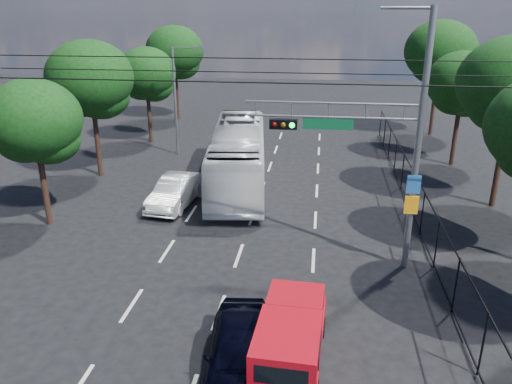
% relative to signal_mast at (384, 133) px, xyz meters
% --- Properties ---
extents(lane_markings, '(6.12, 38.00, 0.01)m').
position_rel_signal_mast_xyz_m(lane_markings, '(-5.28, 6.01, -5.24)').
color(lane_markings, beige).
rests_on(lane_markings, ground).
extents(signal_mast, '(6.43, 0.39, 9.50)m').
position_rel_signal_mast_xyz_m(signal_mast, '(0.00, 0.00, 0.00)').
color(signal_mast, slate).
rests_on(signal_mast, ground).
extents(streetlight_left, '(2.09, 0.22, 7.08)m').
position_rel_signal_mast_xyz_m(streetlight_left, '(-11.62, 14.01, -1.30)').
color(streetlight_left, slate).
rests_on(streetlight_left, ground).
extents(utility_wires, '(22.00, 5.04, 0.74)m').
position_rel_signal_mast_xyz_m(utility_wires, '(-5.28, 0.84, 1.99)').
color(utility_wires, black).
rests_on(utility_wires, ground).
extents(fence_right, '(0.06, 34.03, 2.00)m').
position_rel_signal_mast_xyz_m(fence_right, '(2.32, 4.18, -4.21)').
color(fence_right, black).
rests_on(fence_right, ground).
extents(tree_right_c, '(5.10, 5.10, 8.29)m').
position_rel_signal_mast_xyz_m(tree_right_c, '(6.53, 7.03, 0.49)').
color(tree_right_c, black).
rests_on(tree_right_c, ground).
extents(tree_right_d, '(4.32, 4.32, 7.02)m').
position_rel_signal_mast_xyz_m(tree_right_d, '(6.13, 14.03, -0.39)').
color(tree_right_d, black).
rests_on(tree_right_d, ground).
extents(tree_right_e, '(5.28, 5.28, 8.58)m').
position_rel_signal_mast_xyz_m(tree_right_e, '(6.33, 22.03, 0.69)').
color(tree_right_e, black).
rests_on(tree_right_e, ground).
extents(tree_left_b, '(4.08, 4.08, 6.63)m').
position_rel_signal_mast_xyz_m(tree_left_b, '(-14.47, 2.03, -0.66)').
color(tree_left_b, black).
rests_on(tree_left_b, ground).
extents(tree_left_c, '(4.80, 4.80, 7.80)m').
position_rel_signal_mast_xyz_m(tree_left_c, '(-15.07, 9.03, 0.15)').
color(tree_left_c, black).
rests_on(tree_left_c, ground).
extents(tree_left_d, '(4.20, 4.20, 6.83)m').
position_rel_signal_mast_xyz_m(tree_left_d, '(-14.67, 17.03, -0.52)').
color(tree_left_d, black).
rests_on(tree_left_d, ground).
extents(tree_left_e, '(4.92, 4.92, 7.99)m').
position_rel_signal_mast_xyz_m(tree_left_e, '(-14.87, 25.03, 0.29)').
color(tree_left_e, black).
rests_on(tree_left_e, ground).
extents(red_pickup, '(1.93, 4.74, 1.73)m').
position_rel_signal_mast_xyz_m(red_pickup, '(-2.79, -6.24, -4.32)').
color(red_pickup, black).
rests_on(red_pickup, ground).
extents(navy_hatchback, '(2.20, 4.58, 1.51)m').
position_rel_signal_mast_xyz_m(navy_hatchback, '(-4.13, -6.85, -4.49)').
color(navy_hatchback, black).
rests_on(navy_hatchback, ground).
extents(white_bus, '(4.25, 12.19, 3.33)m').
position_rel_signal_mast_xyz_m(white_bus, '(-6.71, 8.55, -3.58)').
color(white_bus, silver).
rests_on(white_bus, ground).
extents(white_van, '(2.08, 4.67, 1.49)m').
position_rel_signal_mast_xyz_m(white_van, '(-9.28, 4.98, -4.50)').
color(white_van, silver).
rests_on(white_van, ground).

